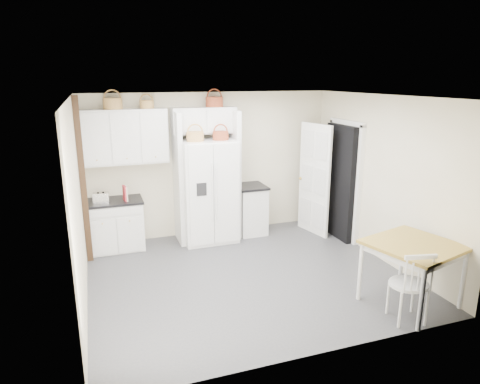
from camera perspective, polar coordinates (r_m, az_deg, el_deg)
name	(u,v)px	position (r m, az deg, el deg)	size (l,w,h in m)	color
floor	(247,275)	(6.48, 0.97, -11.05)	(4.50, 4.50, 0.00)	#39393F
ceiling	(248,97)	(5.82, 1.09, 12.58)	(4.50, 4.50, 0.00)	white
wall_back	(210,164)	(7.88, -3.99, 3.68)	(4.50, 4.50, 0.00)	#C5B996
wall_left	(78,206)	(5.68, -20.82, -1.81)	(4.00, 4.00, 0.00)	#C5B996
wall_right	(382,179)	(7.09, 18.36, 1.66)	(4.00, 4.00, 0.00)	#C5B996
refrigerator	(208,191)	(7.57, -4.28, 0.15)	(0.94, 0.75, 1.81)	white
base_cab_left	(116,226)	(7.57, -16.24, -4.35)	(0.89, 0.56, 0.83)	silver
base_cab_right	(250,210)	(8.02, 1.38, -2.43)	(0.50, 0.60, 0.88)	silver
dining_table	(411,274)	(5.98, 21.83, -10.12)	(1.00, 1.00, 0.84)	olive
windsor_chair	(409,284)	(5.57, 21.58, -11.34)	(0.46, 0.42, 0.95)	silver
counter_left	(114,201)	(7.44, -16.48, -1.21)	(0.93, 0.60, 0.04)	black
counter_right	(250,186)	(7.89, 1.40, 0.76)	(0.54, 0.64, 0.04)	black
toaster	(101,198)	(7.32, -18.05, -0.74)	(0.25, 0.14, 0.17)	silver
cookbook_red	(125,193)	(7.33, -15.11, -0.17)	(0.04, 0.17, 0.25)	#B6252F
cookbook_cream	(127,193)	(7.33, -14.88, -0.17)	(0.04, 0.16, 0.25)	beige
basket_upper_b	(113,104)	(7.31, -16.60, 11.22)	(0.30, 0.30, 0.18)	#955736
basket_upper_c	(147,104)	(7.36, -12.31, 11.34)	(0.23, 0.23, 0.13)	#955736
basket_bridge_b	(214,102)	(7.58, -3.44, 11.91)	(0.30, 0.30, 0.17)	maroon
basket_fridge_a	(195,137)	(7.23, -6.00, 7.37)	(0.29, 0.29, 0.16)	#955736
basket_fridge_b	(221,136)	(7.34, -2.60, 7.52)	(0.27, 0.27, 0.15)	maroon
upper_cabinet	(125,137)	(7.37, -15.14, 7.13)	(1.40, 0.34, 0.90)	silver
bridge_cabinet	(204,120)	(7.56, -4.88, 9.50)	(1.12, 0.34, 0.45)	silver
fridge_panel_left	(178,179)	(7.48, -8.25, 1.77)	(0.08, 0.60, 2.30)	silver
fridge_panel_right	(234,174)	(7.73, -0.81, 2.36)	(0.08, 0.60, 2.30)	silver
trim_post	(83,182)	(6.99, -20.21, 1.29)	(0.09, 0.09, 2.60)	#311F14
doorway_void	(341,182)	(7.90, 13.33, 1.29)	(0.18, 0.85, 2.05)	black
door_slab	(314,180)	(8.00, 9.87, 1.65)	(0.80, 0.04, 2.05)	white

